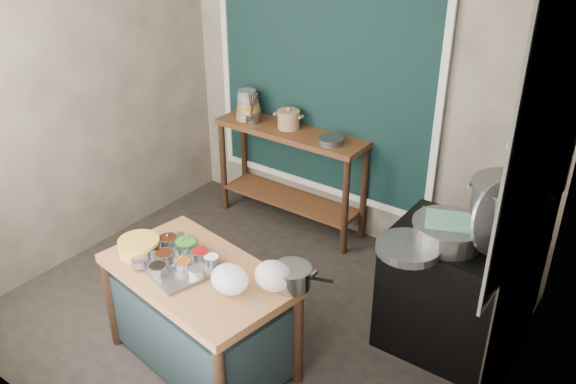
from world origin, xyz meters
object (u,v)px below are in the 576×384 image
Objects in this scene: utensil_cup at (253,118)px; ceramic_crock at (289,120)px; stove_block at (455,296)px; condiment_tray at (176,261)px; stock_pot at (507,211)px; saucepan at (292,277)px; yellow_basin at (139,246)px; steamer at (448,232)px; prep_table at (201,317)px; back_counter at (291,177)px.

ceramic_crock reaches higher than utensil_cup.
stove_block is 4.25× the size of ceramic_crock.
utensil_cup is at bearing 114.01° from condiment_tray.
stock_pot reaches higher than utensil_cup.
utensil_cup reaches higher than saucepan.
steamer reaches higher than yellow_basin.
saucepan is at bearing 16.03° from yellow_basin.
ceramic_crock is at bearing 106.03° from saucepan.
stove_block is 0.55m from steamer.
prep_table is 2.17× the size of condiment_tray.
saucepan is 0.50× the size of stock_pot.
utensil_cup is (-0.38, -0.05, 0.52)m from back_counter.
utensil_cup reaches higher than stove_block.
stock_pot is at bearing 45.66° from steamer.
utensil_cup is (-1.56, 1.59, 0.17)m from saucepan.
condiment_tray is 1.98m from ceramic_crock.
condiment_tray is (0.43, -1.89, 0.29)m from back_counter.
yellow_basin is at bearing -168.72° from condiment_tray.
back_counter is at bearing 105.51° from saucepan.
ceramic_crock reaches higher than saucepan.
yellow_basin is at bearing -145.23° from stove_block.
utensil_cup is at bearing 114.35° from saucepan.
yellow_basin is at bearing -146.43° from steamer.
back_counter reaches higher than stove_block.
back_counter is at bearing 164.93° from stock_pot.
condiment_tray is 0.79m from saucepan.
stock_pot is at bearing -15.40° from ceramic_crock.
stove_block is (1.90, -0.73, -0.05)m from back_counter.
stock_pot is (1.49, 1.31, 0.70)m from prep_table.
ceramic_crock reaches higher than prep_table.
steamer is (1.82, -0.84, 0.48)m from back_counter.
condiment_tray is 2.12× the size of yellow_basin.
saucepan reaches higher than prep_table.
saucepan is at bearing 29.88° from prep_table.
ceramic_crock is (0.34, 0.08, 0.03)m from utensil_cup.
steamer is at bearing -126.76° from stove_block.
stove_block is at bearing 31.72° from saucepan.
back_counter is at bearing 7.90° from utensil_cup.
back_counter is 2.24m from stock_pot.
ceramic_crock is (-1.94, 0.75, 0.60)m from stove_block.
back_counter is 0.55m from ceramic_crock.
stove_block is 3.31× the size of yellow_basin.
stove_block is 1.57× the size of condiment_tray.
condiment_tray is at bearing -141.38° from stock_pot.
condiment_tray is 4.08× the size of utensil_cup.
saucepan is (0.75, 0.24, 0.05)m from condiment_tray.
back_counter is 5.85× the size of saucepan.
ceramic_crock is (-0.47, 1.91, 0.26)m from condiment_tray.
prep_table is 2.16m from utensil_cup.
ceramic_crock reaches higher than stove_block.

